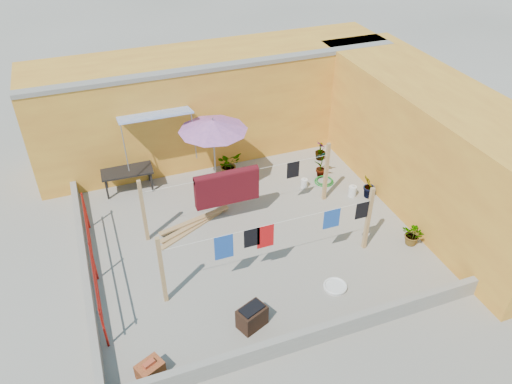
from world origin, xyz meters
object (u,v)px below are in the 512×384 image
(brazier, at_px, (252,317))
(brick_stack, at_px, (150,370))
(white_basin, at_px, (335,286))
(water_jug_b, at_px, (304,183))
(outdoor_table, at_px, (127,172))
(patio_umbrella, at_px, (213,126))
(green_hose, at_px, (324,181))
(water_jug_a, at_px, (352,191))
(plant_back_a, at_px, (229,164))

(brazier, bearing_deg, brick_stack, -167.86)
(white_basin, xyz_separation_m, water_jug_b, (1.05, 3.91, 0.09))
(outdoor_table, bearing_deg, water_jug_b, -19.24)
(patio_umbrella, height_order, brick_stack, patio_umbrella)
(patio_umbrella, distance_m, water_jug_b, 3.20)
(brazier, relative_size, green_hose, 1.20)
(outdoor_table, distance_m, brick_stack, 6.44)
(outdoor_table, bearing_deg, green_hose, -16.70)
(water_jug_a, height_order, green_hose, water_jug_a)
(brick_stack, distance_m, water_jug_b, 7.17)
(brick_stack, height_order, green_hose, brick_stack)
(white_basin, relative_size, green_hose, 0.95)
(water_jug_a, bearing_deg, brazier, -141.81)
(brazier, xyz_separation_m, green_hose, (3.85, 4.28, -0.22))
(patio_umbrella, height_order, green_hose, patio_umbrella)
(patio_umbrella, distance_m, outdoor_table, 2.91)
(outdoor_table, bearing_deg, plant_back_a, -5.71)
(outdoor_table, xyz_separation_m, plant_back_a, (2.94, -0.29, -0.22))
(water_jug_a, relative_size, water_jug_b, 1.16)
(outdoor_table, distance_m, brazier, 6.15)
(patio_umbrella, bearing_deg, brazier, -98.42)
(patio_umbrella, distance_m, brazier, 5.44)
(water_jug_b, bearing_deg, plant_back_a, 143.40)
(outdoor_table, bearing_deg, brazier, -74.68)
(patio_umbrella, xyz_separation_m, outdoor_table, (-2.38, 0.84, -1.45))
(patio_umbrella, xyz_separation_m, water_jug_b, (2.43, -0.84, -1.91))
(brick_stack, bearing_deg, water_jug_b, 41.20)
(water_jug_b, distance_m, green_hose, 0.68)
(water_jug_a, bearing_deg, green_hose, 115.01)
(brick_stack, bearing_deg, water_jug_a, 30.62)
(patio_umbrella, relative_size, green_hose, 3.96)
(water_jug_a, bearing_deg, patio_umbrella, 154.04)
(brick_stack, distance_m, white_basin, 4.42)
(brazier, relative_size, water_jug_b, 2.20)
(patio_umbrella, bearing_deg, water_jug_a, -25.96)
(outdoor_table, distance_m, green_hose, 5.75)
(water_jug_a, xyz_separation_m, water_jug_b, (-1.10, 0.88, -0.02))
(green_hose, bearing_deg, outdoor_table, 163.30)
(water_jug_a, bearing_deg, outdoor_table, 156.58)
(brazier, bearing_deg, water_jug_b, 53.15)
(water_jug_b, height_order, plant_back_a, plant_back_a)
(plant_back_a, bearing_deg, outdoor_table, 174.29)
(outdoor_table, relative_size, brick_stack, 2.48)
(brick_stack, height_order, water_jug_a, brick_stack)
(plant_back_a, bearing_deg, water_jug_a, -37.40)
(water_jug_b, xyz_separation_m, plant_back_a, (-1.86, 1.38, 0.25))
(brazier, bearing_deg, water_jug_a, 38.19)
(water_jug_b, bearing_deg, green_hose, 2.88)
(white_basin, relative_size, water_jug_b, 1.74)
(plant_back_a, bearing_deg, patio_umbrella, -136.25)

